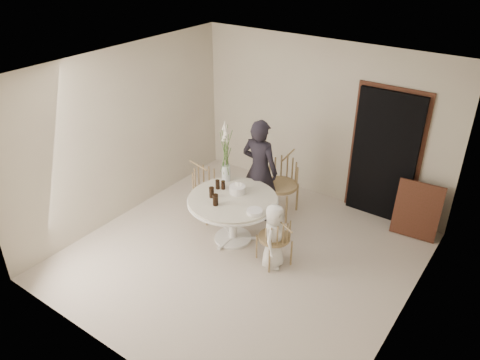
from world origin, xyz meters
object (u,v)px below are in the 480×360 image
Objects in this scene: chair_far at (284,176)px; chair_right at (279,236)px; birthday_cake at (237,189)px; girl at (260,170)px; boy at (274,236)px; table at (233,205)px; chair_left at (203,184)px; flower_vase at (226,153)px.

chair_far reaches higher than chair_right.
girl is at bearing 91.34° from birthday_cake.
boy is 0.95m from birthday_cake.
table is 0.90m from chair_right.
chair_left is (-0.83, 0.32, -0.06)m from table.
flower_vase reaches higher than table.
chair_far is at bearing 13.82° from boy.
girl is (0.78, 0.45, 0.29)m from chair_left.
chair_right is at bearing -9.63° from table.
boy is (1.64, -0.49, -0.07)m from chair_left.
birthday_cake is (-0.03, 0.16, 0.17)m from table.
chair_left is 0.85m from birthday_cake.
chair_left is 1.71m from boy.
birthday_cake is 0.24× the size of flower_vase.
chair_left reaches higher than chair_right.
chair_left is (-1.71, 0.47, 0.05)m from chair_right.
chair_far reaches higher than chair_left.
chair_far is at bearing 54.03° from flower_vase.
chair_right is 3.24× the size of birthday_cake.
flower_vase reaches higher than chair_left.
table is at bearing -98.07° from chair_left.
boy is at bearing 130.00° from girl.
table is at bearing -43.21° from flower_vase.
chair_far is (0.17, 1.17, 0.01)m from table.
table is 1.72× the size of chair_right.
birthday_cake is at bearing -81.58° from chair_right.
flower_vase is (-1.28, 0.53, 0.70)m from chair_right.
chair_right is at bearing -89.13° from boy.
birthday_cake is (-0.85, 0.32, 0.30)m from boy.
chair_far is 1.50m from chair_right.
chair_far is at bearing -121.31° from girl.
table is at bearing 90.75° from girl.
chair_left is at bearing 27.58° from girl.
chair_left is 0.95m from girl.
chair_far is 1.00× the size of boy.
boy is 0.99× the size of flower_vase.
birthday_cake is (-0.91, 0.31, 0.29)m from chair_right.
chair_far is 0.58× the size of girl.
flower_vase is at bearing 45.67° from girl.
chair_far is 1.25× the size of chair_right.
chair_right is 0.90× the size of chair_left.
table is 0.24m from birthday_cake.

